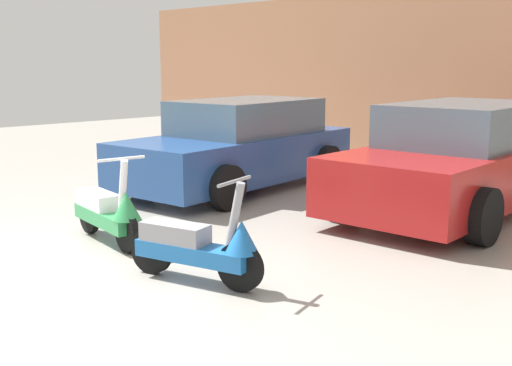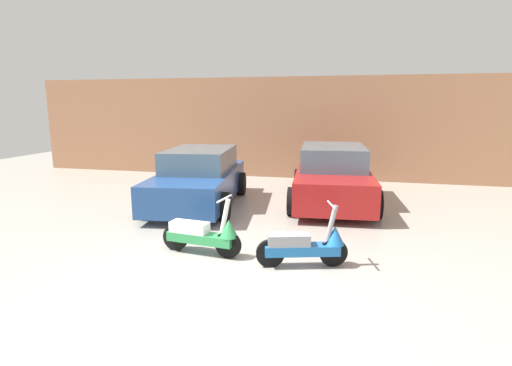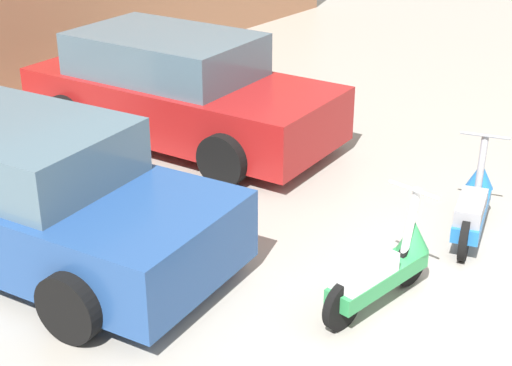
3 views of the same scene
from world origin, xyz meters
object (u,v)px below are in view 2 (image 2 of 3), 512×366
scooter_front_right (306,245)px  car_rear_center (332,176)px  scooter_front_left (204,234)px  car_rear_left (199,178)px

scooter_front_right → car_rear_center: bearing=71.6°
scooter_front_left → car_rear_center: size_ratio=0.33×
scooter_front_right → car_rear_center: 4.39m
scooter_front_right → car_rear_center: car_rear_center is taller
scooter_front_right → car_rear_left: size_ratio=0.32×
car_rear_left → scooter_front_left: bearing=15.5°
scooter_front_right → scooter_front_left: bearing=160.2°
car_rear_left → car_rear_center: car_rear_center is taller
car_rear_left → car_rear_center: 3.43m
scooter_front_left → car_rear_center: 4.68m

